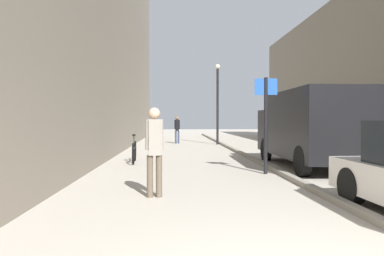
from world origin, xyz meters
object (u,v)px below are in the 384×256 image
at_px(delivery_van, 310,127).
at_px(street_sign_post, 266,117).
at_px(lamp_post, 218,99).
at_px(pedestrian_main_foreground, 154,146).
at_px(bicycle_leaning, 134,151).
at_px(pedestrian_mid_block, 177,128).

bearing_deg(delivery_van, street_sign_post, -143.20).
bearing_deg(lamp_post, pedestrian_main_foreground, -101.86).
distance_m(pedestrian_main_foreground, bicycle_leaning, 5.55).
distance_m(delivery_van, bicycle_leaning, 5.79).
distance_m(pedestrian_mid_block, street_sign_post, 12.64).
distance_m(lamp_post, bicycle_leaning, 9.86).
bearing_deg(lamp_post, street_sign_post, -90.65).
height_order(pedestrian_main_foreground, pedestrian_mid_block, pedestrian_main_foreground).
xyz_separation_m(pedestrian_main_foreground, pedestrian_mid_block, (0.58, 15.14, -0.01)).
bearing_deg(bicycle_leaning, street_sign_post, -38.56).
height_order(lamp_post, bicycle_leaning, lamp_post).
height_order(pedestrian_main_foreground, lamp_post, lamp_post).
relative_size(lamp_post, bicycle_leaning, 2.69).
bearing_deg(street_sign_post, delivery_van, -134.75).
bearing_deg(street_sign_post, bicycle_leaning, -26.49).
bearing_deg(pedestrian_main_foreground, delivery_van, 36.14).
height_order(pedestrian_mid_block, bicycle_leaning, pedestrian_mid_block).
xyz_separation_m(pedestrian_main_foreground, lamp_post, (2.97, 14.15, 1.75)).
bearing_deg(street_sign_post, pedestrian_main_foreground, 52.54).
bearing_deg(pedestrian_mid_block, pedestrian_main_foreground, -90.79).
xyz_separation_m(street_sign_post, lamp_post, (0.13, 11.43, 1.18)).
bearing_deg(bicycle_leaning, pedestrian_main_foreground, -82.99).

